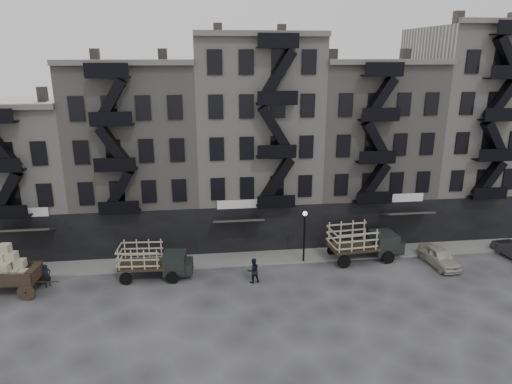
{
  "coord_description": "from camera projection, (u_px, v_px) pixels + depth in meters",
  "views": [
    {
      "loc": [
        -4.75,
        -29.48,
        15.81
      ],
      "look_at": [
        -0.6,
        4.0,
        5.54
      ],
      "focal_mm": 32.0,
      "sensor_mm": 36.0,
      "label": 1
    }
  ],
  "objects": [
    {
      "name": "building_west",
      "position": [
        19.0,
        175.0,
        38.38
      ],
      "size": [
        10.0,
        11.35,
        13.2
      ],
      "color": "#A39E96",
      "rests_on": "ground"
    },
    {
      "name": "building_east",
      "position": [
        469.0,
        130.0,
        42.21
      ],
      "size": [
        10.0,
        11.35,
        19.2
      ],
      "color": "#A39E96",
      "rests_on": "ground"
    },
    {
      "name": "sidewalk",
      "position": [
        264.0,
        257.0,
        36.69
      ],
      "size": [
        55.0,
        2.5,
        0.15
      ],
      "primitive_type": "cube",
      "color": "slate",
      "rests_on": "ground"
    },
    {
      "name": "stake_truck_west",
      "position": [
        153.0,
        259.0,
        33.17
      ],
      "size": [
        5.37,
        2.5,
        2.63
      ],
      "rotation": [
        0.0,
        0.0,
        -0.07
      ],
      "color": "black",
      "rests_on": "ground"
    },
    {
      "name": "lamp_post",
      "position": [
        304.0,
        230.0,
        35.16
      ],
      "size": [
        0.36,
        0.36,
        4.28
      ],
      "color": "black",
      "rests_on": "ground"
    },
    {
      "name": "stake_truck_east",
      "position": [
        364.0,
        240.0,
        36.07
      ],
      "size": [
        6.06,
        2.88,
        2.95
      ],
      "rotation": [
        0.0,
        0.0,
        0.09
      ],
      "color": "black",
      "rests_on": "ground"
    },
    {
      "name": "horse",
      "position": [
        12.0,
        269.0,
        33.19
      ],
      "size": [
        1.92,
        1.02,
        1.56
      ],
      "primitive_type": "imported",
      "rotation": [
        0.0,
        0.0,
        1.67
      ],
      "color": "beige",
      "rests_on": "ground"
    },
    {
      "name": "building_center",
      "position": [
        255.0,
        140.0,
        40.0
      ],
      "size": [
        10.0,
        11.35,
        18.2
      ],
      "color": "#A39E96",
      "rests_on": "ground"
    },
    {
      "name": "building_midwest",
      "position": [
        139.0,
        154.0,
        39.12
      ],
      "size": [
        10.0,
        11.35,
        16.2
      ],
      "color": "slate",
      "rests_on": "ground"
    },
    {
      "name": "car_east",
      "position": [
        439.0,
        257.0,
        35.37
      ],
      "size": [
        2.03,
        4.3,
        1.42
      ],
      "primitive_type": "imported",
      "rotation": [
        0.0,
        0.0,
        0.09
      ],
      "color": "#B1AC9F",
      "rests_on": "ground"
    },
    {
      "name": "building_mideast",
      "position": [
        364.0,
        149.0,
        41.47
      ],
      "size": [
        10.0,
        11.35,
        16.2
      ],
      "color": "slate",
      "rests_on": "ground"
    },
    {
      "name": "pedestrian_mid",
      "position": [
        253.0,
        270.0,
        32.63
      ],
      "size": [
        1.03,
        0.88,
        1.84
      ],
      "primitive_type": "imported",
      "rotation": [
        0.0,
        0.0,
        3.36
      ],
      "color": "black",
      "rests_on": "ground"
    },
    {
      "name": "wagon",
      "position": [
        6.0,
        267.0,
        30.83
      ],
      "size": [
        4.28,
        2.56,
        3.47
      ],
      "rotation": [
        0.0,
        0.0,
        -0.09
      ],
      "color": "black",
      "rests_on": "ground"
    },
    {
      "name": "ground",
      "position": [
        271.0,
        280.0,
        33.15
      ],
      "size": [
        140.0,
        140.0,
        0.0
      ],
      "primitive_type": "plane",
      "color": "#38383A",
      "rests_on": "ground"
    },
    {
      "name": "pedestrian_west",
      "position": [
        47.0,
        276.0,
        32.03
      ],
      "size": [
        0.71,
        0.73,
        1.69
      ],
      "primitive_type": "imported",
      "rotation": [
        0.0,
        0.0,
        0.87
      ],
      "color": "black",
      "rests_on": "ground"
    }
  ]
}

